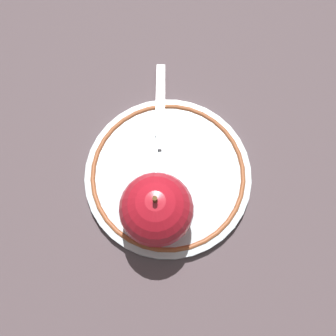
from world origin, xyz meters
The scene contains 4 objects.
ground_plane centered at (0.00, 0.00, 0.00)m, with size 2.00×2.00×0.00m, color #55464B.
plate centered at (0.01, 0.02, 0.01)m, with size 0.21×0.21×0.02m.
apple_red_whole centered at (-0.02, 0.07, 0.06)m, with size 0.08×0.08×0.09m.
fork centered at (0.06, -0.03, 0.02)m, with size 0.14×0.16×0.00m.
Camera 1 is at (-0.08, 0.13, 0.47)m, focal length 40.00 mm.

